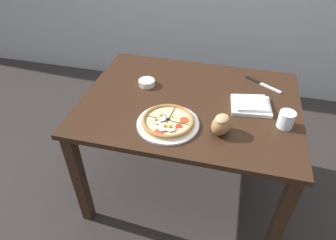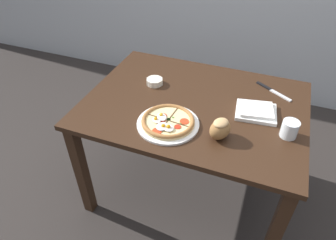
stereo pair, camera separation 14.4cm
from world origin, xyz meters
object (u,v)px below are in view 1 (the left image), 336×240
dining_table (189,115)px  bread_piece_near (221,124)px  knife_main (263,84)px  ramekin_bowl (147,83)px  water_glass (286,120)px  pizza (168,122)px  napkin_folded (251,105)px

dining_table → bread_piece_near: (0.19, -0.23, 0.16)m
bread_piece_near → knife_main: (0.20, 0.50, -0.05)m
ramekin_bowl → water_glass: bearing=-14.2°
dining_table → bread_piece_near: size_ratio=8.50×
bread_piece_near → pizza: bearing=-179.5°
knife_main → dining_table: bearing=-113.2°
bread_piece_near → knife_main: bread_piece_near is taller
ramekin_bowl → napkin_folded: (0.61, -0.08, -0.00)m
napkin_folded → bread_piece_near: bearing=-118.8°
pizza → ramekin_bowl: size_ratio=3.07×
ramekin_bowl → bread_piece_near: bread_piece_near is taller
ramekin_bowl → napkin_folded: 0.62m
pizza → water_glass: 0.59m
dining_table → pizza: pizza is taller
dining_table → ramekin_bowl: (-0.28, 0.09, 0.12)m
dining_table → pizza: 0.27m
knife_main → water_glass: size_ratio=2.49×
bread_piece_near → knife_main: size_ratio=0.67×
pizza → knife_main: 0.68m
napkin_folded → water_glass: water_glass is taller
pizza → napkin_folded: pizza is taller
ramekin_bowl → bread_piece_near: (0.48, -0.33, 0.04)m
pizza → knife_main: (0.46, 0.50, -0.01)m
dining_table → pizza: (-0.07, -0.24, 0.12)m
ramekin_bowl → pizza: bearing=-57.2°
napkin_folded → bread_piece_near: bread_piece_near is taller
pizza → napkin_folded: size_ratio=1.39×
dining_table → ramekin_bowl: 0.32m
dining_table → knife_main: size_ratio=5.66×
knife_main → water_glass: (0.11, -0.37, 0.03)m
water_glass → pizza: bearing=-167.0°
ramekin_bowl → bread_piece_near: 0.58m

